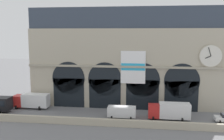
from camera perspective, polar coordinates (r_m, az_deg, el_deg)
ground_plane at (r=48.66m, az=2.05°, el=-10.50°), size 200.00×200.00×0.00m
quay_parapet_wall at (r=43.62m, az=1.39°, el=-11.90°), size 90.00×0.70×1.24m
station_building at (r=53.95m, az=2.92°, el=2.50°), size 40.59×5.70×21.04m
box_truck_west at (r=55.89m, az=-17.72°, el=-6.58°), size 7.50×2.91×3.12m
van_center at (r=47.49m, az=2.22°, el=-9.40°), size 5.20×2.48×2.20m
box_truck_mideast at (r=47.67m, az=12.92°, el=-8.97°), size 7.50×2.91×3.12m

